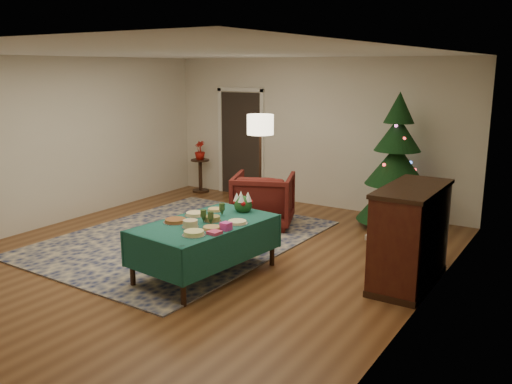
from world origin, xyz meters
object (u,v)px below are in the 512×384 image
Objects in this scene: potted_plant at (200,154)px; christmas_tree at (396,167)px; gift_box at (226,226)px; armchair at (263,197)px; buffet_table at (205,233)px; floor_lamp at (260,131)px; piano at (410,237)px; side_table at (200,176)px.

christmas_tree is at bearing -4.09° from potted_plant.
armchair is at bearing 111.67° from gift_box.
buffet_table is 1.04× the size of floor_lamp.
floor_lamp is at bearing 155.32° from piano.
potted_plant is 0.27× the size of piano.
buffet_table is 3.58m from christmas_tree.
christmas_tree reaches higher than floor_lamp.
potted_plant is at bearing 153.65° from piano.
armchair is 0.54× the size of floor_lamp.
gift_box reaches higher than side_table.
piano is (2.72, -1.12, 0.10)m from armchair.
christmas_tree is at bearing -170.74° from armchair.
potted_plant is (-2.21, 1.20, -0.73)m from floor_lamp.
potted_plant is at bearing 131.61° from gift_box.
floor_lamp is 4.74× the size of potted_plant.
armchair is 1.41× the size of side_table.
christmas_tree is at bearing 112.52° from piano.
christmas_tree reaches higher than potted_plant.
floor_lamp is at bearing -28.50° from side_table.
buffet_table is 4.95× the size of potted_plant.
potted_plant is at bearing -45.00° from side_table.
piano reaches higher than side_table.
buffet_table reaches higher than side_table.
buffet_table is at bearing -110.81° from christmas_tree.
piano is at bearing -26.35° from side_table.
buffet_table is at bearing -73.45° from floor_lamp.
christmas_tree is (4.19, -0.30, 0.64)m from side_table.
floor_lamp reaches higher than buffet_table.
piano is at bearing -67.48° from christmas_tree.
armchair is 2.54× the size of potted_plant.
christmas_tree is at bearing -4.09° from side_table.
buffet_table is 0.45m from gift_box.
side_table is (-2.40, 1.41, -0.15)m from armchair.
gift_box is at bearing -48.39° from potted_plant.
gift_box is at bearing -104.09° from christmas_tree.
potted_plant reaches higher than gift_box.
piano is at bearing 34.05° from gift_box.
floor_lamp is 3.34m from piano.
floor_lamp is 0.83× the size of christmas_tree.
gift_box is 0.06× the size of floor_lamp.
side_table is 4.25m from christmas_tree.
buffet_table is at bearing 80.90° from armchair.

